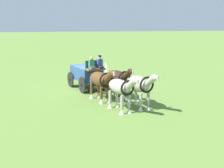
# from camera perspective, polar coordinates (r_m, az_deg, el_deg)

# --- Properties ---
(ground_plane) EXTENTS (220.00, 220.00, 0.00)m
(ground_plane) POSITION_cam_1_polar(r_m,az_deg,el_deg) (23.89, -4.72, -0.84)
(ground_plane) COLOR olive
(show_wagon) EXTENTS (5.83, 2.80, 2.72)m
(show_wagon) POSITION_cam_1_polar(r_m,az_deg,el_deg) (23.51, -4.60, 1.86)
(show_wagon) COLOR #2D4C7A
(show_wagon) RESTS_ON ground
(draft_horse_rear_near) EXTENTS (3.08, 1.51, 2.25)m
(draft_horse_rear_near) POSITION_cam_1_polar(r_m,az_deg,el_deg) (20.53, 1.15, 1.04)
(draft_horse_rear_near) COLOR #331E14
(draft_horse_rear_near) RESTS_ON ground
(draft_horse_rear_off) EXTENTS (3.06, 1.54, 2.25)m
(draft_horse_rear_off) POSITION_cam_1_polar(r_m,az_deg,el_deg) (19.95, -2.12, 0.69)
(draft_horse_rear_off) COLOR brown
(draft_horse_rear_off) RESTS_ON ground
(draft_horse_lead_near) EXTENTS (2.92, 1.51, 2.29)m
(draft_horse_lead_near) POSITION_cam_1_polar(r_m,az_deg,el_deg) (18.36, 5.11, -0.22)
(draft_horse_lead_near) COLOR #9E998E
(draft_horse_lead_near) RESTS_ON ground
(draft_horse_lead_off) EXTENTS (2.98, 1.47, 2.24)m
(draft_horse_lead_off) POSITION_cam_1_polar(r_m,az_deg,el_deg) (17.69, 1.61, -0.79)
(draft_horse_lead_off) COLOR #9E998E
(draft_horse_lead_off) RESTS_ON ground
(sponsor_banner) EXTENTS (3.19, 0.39, 1.10)m
(sponsor_banner) POSITION_cam_1_polar(r_m,az_deg,el_deg) (28.58, -1.09, 2.42)
(sponsor_banner) COLOR silver
(sponsor_banner) RESTS_ON ground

